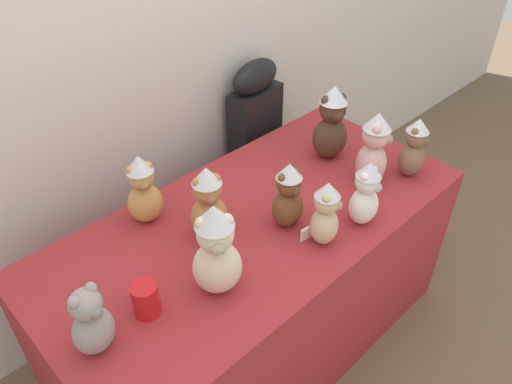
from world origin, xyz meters
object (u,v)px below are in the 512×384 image
Objects in this scene: teddy_bear_chestnut at (288,196)px; teddy_bear_blush at (374,149)px; teddy_bear_caramel at (208,204)px; teddy_bear_snow at (366,194)px; teddy_bear_honey at (143,190)px; teddy_bear_mocha at (414,148)px; teddy_bear_cream at (216,251)px; instrument_case at (255,156)px; display_table at (256,285)px; teddy_bear_ash at (91,322)px; party_cup_red at (146,299)px; teddy_bear_cocoa at (331,124)px; teddy_bear_sand at (325,214)px.

teddy_bear_chestnut is 0.85× the size of teddy_bear_blush.
teddy_bear_caramel is 0.54m from teddy_bear_snow.
teddy_bear_mocha is at bearing -8.75° from teddy_bear_honey.
teddy_bear_blush is (0.80, 0.01, -0.01)m from teddy_bear_cream.
instrument_case is 0.89m from teddy_bear_caramel.
teddy_bear_blush reaches higher than display_table.
teddy_bear_chestnut is (-0.44, -0.62, 0.33)m from instrument_case.
display_table is 0.53m from teddy_bear_caramel.
teddy_bear_ash is 0.18m from party_cup_red.
teddy_bear_cocoa is 0.99× the size of teddy_bear_cream.
teddy_bear_blush is at bearing 33.18° from teddy_bear_cream.
teddy_bear_snow is at bearing 21.04° from teddy_bear_cream.
teddy_bear_honey is at bearing 137.04° from display_table.
instrument_case is at bearing 56.46° from teddy_bear_blush.
teddy_bear_mocha is 0.99× the size of teddy_bear_snow.
teddy_bear_ash is 0.39m from teddy_bear_cream.
teddy_bear_chestnut is (-0.45, -0.18, -0.03)m from teddy_bear_cocoa.
teddy_bear_honey reaches higher than teddy_bear_mocha.
teddy_bear_mocha reaches higher than teddy_bear_sand.
display_table is at bearing -147.66° from teddy_bear_cocoa.
display_table is at bearing 76.80° from teddy_bear_sand.
teddy_bear_cocoa is at bearing 48.63° from teddy_bear_cream.
teddy_bear_blush reaches higher than teddy_bear_caramel.
teddy_bear_ash is at bearing -172.49° from display_table.
instrument_case is at bearing 114.66° from teddy_bear_cocoa.
teddy_bear_snow is (-0.24, -0.35, -0.03)m from teddy_bear_cocoa.
teddy_bear_mocha reaches higher than display_table.
teddy_bear_blush is at bearing -18.39° from teddy_bear_sand.
display_table is 0.62m from teddy_bear_snow.
display_table is 1.60× the size of instrument_case.
teddy_bear_cream reaches higher than teddy_bear_blush.
display_table is 0.63m from teddy_bear_cream.
teddy_bear_cocoa reaches higher than instrument_case.
teddy_bear_honey is (-0.79, 0.19, -0.03)m from teddy_bear_cocoa.
teddy_bear_blush is at bearing -17.23° from display_table.
teddy_bear_ash is (-1.33, 0.14, -0.02)m from teddy_bear_mocha.
display_table is 0.84m from teddy_bear_mocha.
teddy_bear_honey is (-0.77, 0.42, -0.02)m from teddy_bear_blush.
teddy_bear_caramel is at bearing -43.79° from teddy_bear_honey.
instrument_case reaches higher than teddy_bear_mocha.
teddy_bear_honey is at bearing -168.77° from instrument_case.
teddy_bear_caramel is 0.39m from teddy_bear_sand.
party_cup_red is (-0.61, 0.16, -0.07)m from teddy_bear_sand.
display_table is 6.28× the size of teddy_bear_chestnut.
party_cup_red is (-1.03, -0.16, -0.11)m from teddy_bear_cocoa.
teddy_bear_cream reaches higher than teddy_bear_sand.
teddy_bear_chestnut is at bearing 41.66° from teddy_bear_cream.
teddy_bear_cream is at bearing -23.41° from teddy_bear_ash.
teddy_bear_mocha is 0.77× the size of teddy_bear_cream.
teddy_bear_snow is 2.33× the size of party_cup_red.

